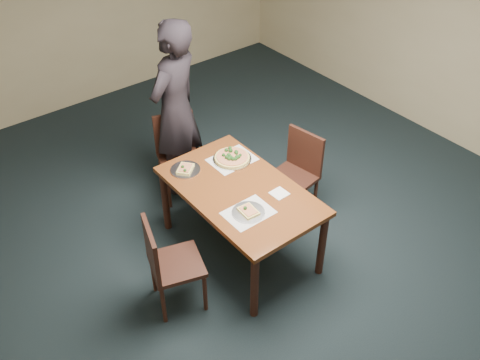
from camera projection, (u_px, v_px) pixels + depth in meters
ground at (286, 262)px, 5.07m from camera, size 8.00×8.00×0.00m
room_shell at (298, 103)px, 3.99m from camera, size 8.00×8.00×8.00m
dining_table at (240, 197)px, 4.81m from camera, size 0.90×1.50×0.75m
chair_far at (178, 151)px, 5.62m from camera, size 0.53×0.53×0.91m
chair_left at (167, 261)px, 4.39m from camera, size 0.53×0.53×0.91m
chair_right at (297, 170)px, 5.36m from camera, size 0.48×0.48×0.91m
diner at (175, 110)px, 5.42m from camera, size 0.82×0.69×1.91m
placemat_main at (232, 160)px, 5.10m from camera, size 0.42×0.32×0.00m
placemat_near at (248, 213)px, 4.50m from camera, size 0.40×0.30×0.00m
pizza_pan at (232, 157)px, 5.08m from camera, size 0.37×0.37×0.07m
slice_plate_near at (248, 212)px, 4.49m from camera, size 0.28×0.28×0.06m
slice_plate_far at (185, 169)px, 4.96m from camera, size 0.28×0.28×0.06m
napkin at (279, 193)px, 4.70m from camera, size 0.14×0.14×0.01m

